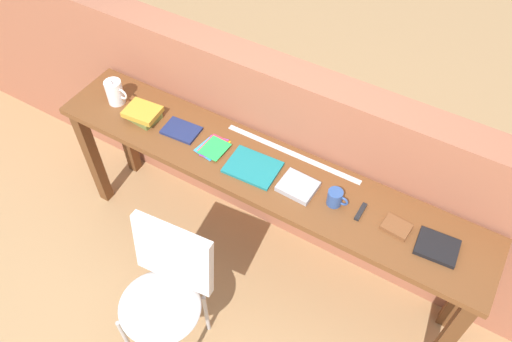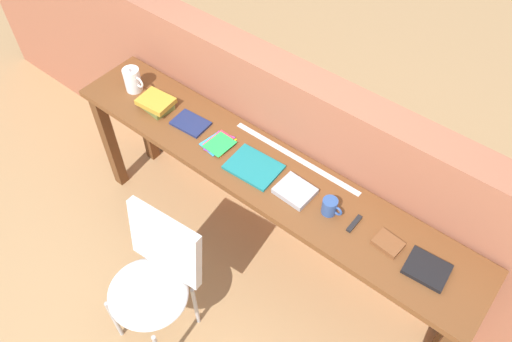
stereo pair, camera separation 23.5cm
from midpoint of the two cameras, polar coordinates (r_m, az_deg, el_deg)
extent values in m
plane|color=tan|center=(3.24, -0.72, -13.05)|extent=(40.00, 40.00, 0.00)
cube|color=#9E5B42|center=(3.01, 6.91, 1.19)|extent=(6.00, 0.20, 1.29)
cube|color=brown|center=(2.65, 3.21, -0.05)|extent=(2.50, 0.44, 0.04)
cube|color=#5B341A|center=(3.50, -14.55, 3.16)|extent=(0.07, 0.07, 0.84)
cube|color=#5B341A|center=(3.63, -10.83, 6.08)|extent=(0.07, 0.07, 0.84)
cube|color=#5B341A|center=(2.94, 24.44, -14.99)|extent=(0.07, 0.07, 0.84)
ellipsoid|color=silver|center=(2.76, -9.79, -13.75)|extent=(0.48, 0.46, 0.08)
cube|color=silver|center=(2.61, -7.81, -8.38)|extent=(0.45, 0.15, 0.40)
cylinder|color=#B2B2B7|center=(3.00, -13.65, -16.30)|extent=(0.02, 0.02, 0.41)
cylinder|color=#B2B2B7|center=(3.08, -9.67, -12.02)|extent=(0.02, 0.02, 0.41)
cylinder|color=#B2B2B7|center=(2.97, -4.63, -15.28)|extent=(0.02, 0.02, 0.41)
cylinder|color=white|center=(3.09, -11.81, 10.07)|extent=(0.10, 0.10, 0.15)
cone|color=white|center=(3.02, -12.49, 11.03)|extent=(0.04, 0.03, 0.04)
torus|color=white|center=(3.05, -11.08, 9.80)|extent=(0.07, 0.01, 0.07)
cube|color=olive|center=(2.98, -9.17, 7.35)|extent=(0.20, 0.15, 0.03)
cube|color=gold|center=(2.96, -9.15, 7.76)|extent=(0.21, 0.17, 0.03)
cube|color=navy|center=(2.86, -5.16, 5.33)|extent=(0.21, 0.15, 0.02)
cube|color=yellow|center=(2.74, -1.58, 2.89)|extent=(0.12, 0.17, 0.00)
cube|color=#3399D8|center=(2.74, -2.17, 3.01)|extent=(0.14, 0.16, 0.00)
cube|color=purple|center=(2.74, -1.75, 3.04)|extent=(0.14, 0.18, 0.00)
cube|color=#E5334C|center=(2.75, -1.87, 3.27)|extent=(0.11, 0.16, 0.00)
cube|color=green|center=(2.73, -1.73, 2.95)|extent=(0.13, 0.15, 0.00)
cube|color=#19757A|center=(2.63, 2.29, 0.33)|extent=(0.28, 0.22, 0.02)
cube|color=#9E9EA3|center=(2.54, 7.13, -2.42)|extent=(0.19, 0.16, 0.03)
cylinder|color=#2D4C8C|center=(2.47, 11.12, -4.13)|extent=(0.08, 0.08, 0.09)
torus|color=#2D4C8C|center=(2.46, 11.98, -4.64)|extent=(0.06, 0.01, 0.06)
cube|color=black|center=(2.48, 13.86, -6.02)|extent=(0.02, 0.11, 0.02)
cube|color=brown|center=(2.46, 17.57, -8.05)|extent=(0.14, 0.11, 0.02)
cube|color=black|center=(2.45, 21.65, -10.54)|extent=(0.20, 0.17, 0.02)
cube|color=silver|center=(2.70, 7.05, 1.41)|extent=(0.80, 0.03, 0.00)
camera|label=1|loc=(0.12, -87.40, 3.11)|focal=35.00mm
camera|label=2|loc=(0.12, 92.60, -3.11)|focal=35.00mm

